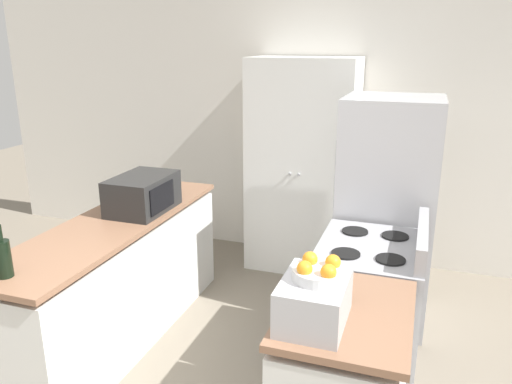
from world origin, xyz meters
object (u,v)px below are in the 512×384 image
(stove, at_px, (367,310))
(wine_bottle, at_px, (3,258))
(microwave, at_px, (143,194))
(pantry_cabinet, at_px, (302,166))
(toaster_oven, at_px, (314,301))
(fruit_bowl, at_px, (319,271))
(refrigerator, at_px, (386,213))

(stove, relative_size, wine_bottle, 3.67)
(microwave, relative_size, wine_bottle, 1.83)
(pantry_cabinet, height_order, toaster_oven, pantry_cabinet)
(microwave, distance_m, fruit_bowl, 1.88)
(pantry_cabinet, relative_size, toaster_oven, 5.08)
(pantry_cabinet, bearing_deg, wine_bottle, -110.98)
(refrigerator, distance_m, microwave, 1.83)
(refrigerator, height_order, microwave, refrigerator)
(wine_bottle, height_order, fruit_bowl, fruit_bowl)
(stove, bearing_deg, refrigerator, 88.17)
(refrigerator, relative_size, microwave, 3.26)
(microwave, bearing_deg, stove, -4.22)
(wine_bottle, relative_size, toaster_oven, 0.75)
(refrigerator, relative_size, wine_bottle, 5.96)
(pantry_cabinet, relative_size, refrigerator, 1.14)
(pantry_cabinet, xyz_separation_m, toaster_oven, (0.66, -2.49, 0.02))
(wine_bottle, height_order, toaster_oven, wine_bottle)
(microwave, height_order, fruit_bowl, fruit_bowl)
(stove, bearing_deg, toaster_oven, -98.82)
(toaster_oven, height_order, fruit_bowl, fruit_bowl)
(pantry_cabinet, distance_m, microwave, 1.64)
(pantry_cabinet, xyz_separation_m, microwave, (-0.86, -1.40, 0.05))
(wine_bottle, relative_size, fruit_bowl, 1.24)
(toaster_oven, bearing_deg, fruit_bowl, 40.87)
(refrigerator, distance_m, wine_bottle, 2.60)
(refrigerator, bearing_deg, stove, -91.83)
(stove, height_order, refrigerator, refrigerator)
(refrigerator, relative_size, toaster_oven, 4.45)
(microwave, xyz_separation_m, fruit_bowl, (1.54, -1.08, 0.11))
(pantry_cabinet, xyz_separation_m, stove, (0.81, -1.52, -0.53))
(toaster_oven, relative_size, fruit_bowl, 1.66)
(wine_bottle, bearing_deg, refrigerator, 45.18)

